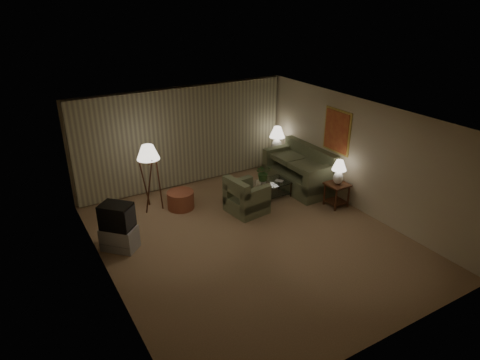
# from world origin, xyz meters

# --- Properties ---
(ground) EXTENTS (7.00, 7.00, 0.00)m
(ground) POSITION_xyz_m (0.00, 0.00, 0.00)
(ground) COLOR #A6805C
(ground) RESTS_ON ground
(room_shell) EXTENTS (6.04, 7.02, 2.72)m
(room_shell) POSITION_xyz_m (0.02, 1.51, 1.75)
(room_shell) COLOR beige
(room_shell) RESTS_ON ground
(sofa) EXTENTS (2.03, 1.04, 0.89)m
(sofa) POSITION_xyz_m (2.50, 1.62, 0.45)
(sofa) COLOR #69704E
(sofa) RESTS_ON ground
(armchair) EXTENTS (1.07, 1.03, 0.72)m
(armchair) POSITION_xyz_m (0.57, 1.14, 0.36)
(armchair) COLOR #69704E
(armchair) RESTS_ON ground
(side_table_near) EXTENTS (0.51, 0.51, 0.60)m
(side_table_near) POSITION_xyz_m (2.65, 0.27, 0.41)
(side_table_near) COLOR #3D1D10
(side_table_near) RESTS_ON ground
(side_table_far) EXTENTS (0.48, 0.40, 0.60)m
(side_table_far) POSITION_xyz_m (2.65, 2.87, 0.40)
(side_table_far) COLOR #3D1D10
(side_table_far) RESTS_ON ground
(table_lamp_near) EXTENTS (0.36, 0.36, 0.62)m
(table_lamp_near) POSITION_xyz_m (2.65, 0.27, 0.97)
(table_lamp_near) COLOR white
(table_lamp_near) RESTS_ON side_table_near
(table_lamp_far) EXTENTS (0.45, 0.45, 0.77)m
(table_lamp_far) POSITION_xyz_m (2.65, 2.87, 1.05)
(table_lamp_far) COLOR white
(table_lamp_far) RESTS_ON side_table_far
(coffee_table) EXTENTS (1.23, 0.67, 0.41)m
(coffee_table) POSITION_xyz_m (1.44, 1.52, 0.28)
(coffee_table) COLOR silver
(coffee_table) RESTS_ON ground
(tv_cabinet) EXTENTS (1.15, 1.15, 0.50)m
(tv_cabinet) POSITION_xyz_m (-2.55, 1.09, 0.25)
(tv_cabinet) COLOR #9E9FA1
(tv_cabinet) RESTS_ON ground
(crt_tv) EXTENTS (1.06, 1.06, 0.53)m
(crt_tv) POSITION_xyz_m (-2.55, 1.09, 0.76)
(crt_tv) COLOR black
(crt_tv) RESTS_ON tv_cabinet
(floor_lamp) EXTENTS (0.54, 0.54, 1.66)m
(floor_lamp) POSITION_xyz_m (-1.35, 2.44, 0.87)
(floor_lamp) COLOR #3D1D10
(floor_lamp) RESTS_ON ground
(ottoman) EXTENTS (0.70, 0.70, 0.44)m
(ottoman) POSITION_xyz_m (-0.73, 2.13, 0.22)
(ottoman) COLOR brown
(ottoman) RESTS_ON ground
(vase) EXTENTS (0.19, 0.19, 0.17)m
(vase) POSITION_xyz_m (1.29, 1.52, 0.50)
(vase) COLOR white
(vase) RESTS_ON coffee_table
(flowers) EXTENTS (0.46, 0.42, 0.44)m
(flowers) POSITION_xyz_m (1.29, 1.52, 0.81)
(flowers) COLOR #3F6C30
(flowers) RESTS_ON vase
(book) EXTENTS (0.24, 0.25, 0.02)m
(book) POSITION_xyz_m (1.69, 1.42, 0.42)
(book) COLOR olive
(book) RESTS_ON coffee_table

